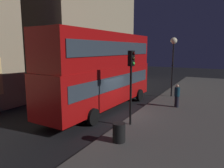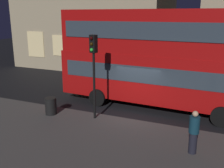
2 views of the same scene
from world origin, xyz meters
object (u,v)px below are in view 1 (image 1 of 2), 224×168
object	(u,v)px
traffic_light_near_kerb	(131,72)
pedestrian	(177,96)
litter_bin	(119,132)
double_decker_bus	(102,68)
street_lamp	(173,51)

from	to	relation	value
traffic_light_near_kerb	pedestrian	distance (m)	5.67
traffic_light_near_kerb	litter_bin	bearing A→B (deg)	-159.04
pedestrian	litter_bin	bearing A→B (deg)	-33.99
pedestrian	double_decker_bus	bearing A→B (deg)	-85.06
traffic_light_near_kerb	street_lamp	xyz separation A→B (m)	(8.54, -0.42, 1.09)
double_decker_bus	litter_bin	distance (m)	6.37
double_decker_bus	pedestrian	xyz separation A→B (m)	(2.75, -4.77, -2.06)
traffic_light_near_kerb	pedestrian	world-z (taller)	traffic_light_near_kerb
traffic_light_near_kerb	litter_bin	distance (m)	3.52
double_decker_bus	street_lamp	bearing A→B (deg)	-27.25
double_decker_bus	litter_bin	world-z (taller)	double_decker_bus
double_decker_bus	traffic_light_near_kerb	size ratio (longest dim) A/B	2.68
traffic_light_near_kerb	pedestrian	xyz separation A→B (m)	(5.01, -1.59, -2.14)
double_decker_bus	pedestrian	distance (m)	5.87
traffic_light_near_kerb	litter_bin	xyz separation A→B (m)	(-2.37, -0.42, -2.56)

